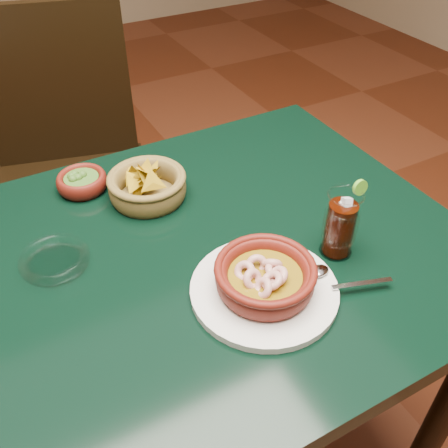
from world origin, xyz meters
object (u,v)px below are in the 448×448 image
dining_table (155,304)px  shrimp_plate (265,280)px  cola_drink (340,224)px  dining_chair (70,168)px  chip_basket (147,186)px

dining_table → shrimp_plate: shrimp_plate is taller
dining_table → cola_drink: 0.38m
dining_table → dining_chair: (0.01, 0.71, -0.11)m
chip_basket → dining_chair: bearing=97.4°
shrimp_plate → chip_basket: 0.35m
shrimp_plate → dining_chair: bearing=99.1°
shrimp_plate → chip_basket: size_ratio=1.66×
dining_chair → chip_basket: dining_chair is taller
dining_chair → shrimp_plate: (0.14, -0.86, 0.24)m
dining_chair → chip_basket: bearing=-82.6°
dining_table → dining_chair: size_ratio=1.21×
chip_basket → cola_drink: 0.40m
dining_chair → cola_drink: bearing=-69.7°
dining_table → dining_chair: 0.72m
dining_chair → dining_table: bearing=-90.8°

